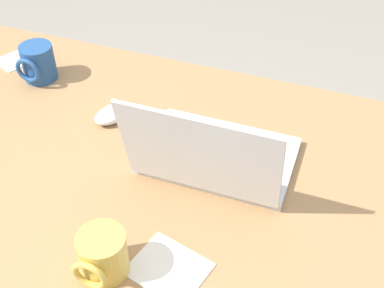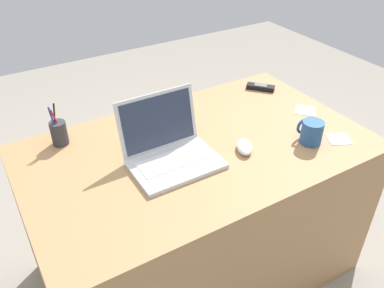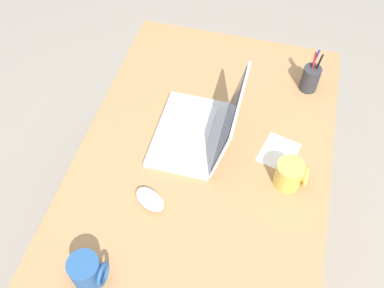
# 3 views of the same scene
# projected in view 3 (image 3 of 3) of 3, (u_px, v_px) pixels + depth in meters

# --- Properties ---
(ground_plane) EXTENTS (6.00, 6.00, 0.00)m
(ground_plane) POSITION_uv_depth(u_px,v_px,m) (197.00, 258.00, 2.04)
(ground_plane) COLOR gray
(desk) EXTENTS (1.42, 0.85, 0.76)m
(desk) POSITION_uv_depth(u_px,v_px,m) (198.00, 223.00, 1.73)
(desk) COLOR #A87C4F
(desk) RESTS_ON ground
(laptop) EXTENTS (0.34, 0.28, 0.24)m
(laptop) POSITION_uv_depth(u_px,v_px,m) (202.00, 129.00, 1.47)
(laptop) COLOR silver
(laptop) RESTS_ON desk
(computer_mouse) EXTENTS (0.11, 0.13, 0.04)m
(computer_mouse) POSITION_uv_depth(u_px,v_px,m) (150.00, 199.00, 1.34)
(computer_mouse) COLOR white
(computer_mouse) RESTS_ON desk
(coffee_mug_white) EXTENTS (0.09, 0.10, 0.10)m
(coffee_mug_white) POSITION_uv_depth(u_px,v_px,m) (87.00, 271.00, 1.18)
(coffee_mug_white) COLOR #26518C
(coffee_mug_white) RESTS_ON desk
(coffee_mug_tall) EXTENTS (0.09, 0.10, 0.09)m
(coffee_mug_tall) POSITION_uv_depth(u_px,v_px,m) (290.00, 174.00, 1.36)
(coffee_mug_tall) COLOR #E0BC4C
(coffee_mug_tall) RESTS_ON desk
(pen_holder) EXTENTS (0.07, 0.07, 0.18)m
(pen_holder) POSITION_uv_depth(u_px,v_px,m) (310.00, 78.00, 1.60)
(pen_holder) COLOR #333338
(pen_holder) RESTS_ON desk
(paper_note_near_laptop) EXTENTS (0.16, 0.15, 0.00)m
(paper_note_near_laptop) POSITION_uv_depth(u_px,v_px,m) (279.00, 152.00, 1.47)
(paper_note_near_laptop) COLOR white
(paper_note_near_laptop) RESTS_ON desk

